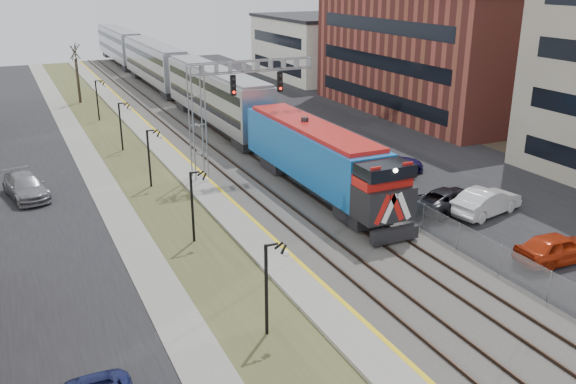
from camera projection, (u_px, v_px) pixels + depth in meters
street_west at (27, 173)px, 44.63m from camera, size 7.00×120.00×0.04m
sidewalk at (91, 165)px, 46.42m from camera, size 2.00×120.00×0.08m
grass_median at (130, 160)px, 47.63m from camera, size 4.00×120.00×0.06m
platform at (168, 154)px, 48.80m from camera, size 2.00×120.00×0.24m
ballast_bed at (227, 147)px, 50.81m from camera, size 8.00×120.00×0.20m
parking_lot at (351, 133)px, 55.64m from camera, size 16.00×120.00×0.04m
platform_edge at (179, 152)px, 49.11m from camera, size 0.24×120.00×0.01m
track_near at (204, 148)px, 49.95m from camera, size 1.58×120.00×0.15m
track_far at (244, 143)px, 51.35m from camera, size 1.58×120.00×0.15m
train at (172, 75)px, 69.45m from camera, size 3.00×85.85×5.33m
signal_gantry at (221, 100)px, 41.87m from camera, size 9.00×1.07×8.15m
lampposts at (191, 206)px, 32.73m from camera, size 0.14×62.14×4.00m
fence at (273, 134)px, 52.25m from camera, size 0.04×120.00×1.60m
buildings_east at (506, 60)px, 55.87m from camera, size 16.00×76.00×15.00m
bare_trees at (3, 127)px, 46.59m from camera, size 12.30×42.30×5.95m
car_lot_a at (557, 249)px, 30.53m from camera, size 4.64×2.08×1.55m
car_lot_b at (486, 202)px, 36.62m from camera, size 5.24×2.81×1.64m
car_lot_c at (450, 200)px, 37.25m from camera, size 5.45×3.16×1.43m
car_lot_d at (390, 163)px, 44.55m from camera, size 5.31×3.35×1.43m
car_lot_e at (387, 171)px, 42.40m from camera, size 4.90×2.73×1.58m
car_lot_f at (304, 126)px, 55.51m from camera, size 4.16×2.49×1.30m
car_street_b at (26, 187)px, 39.44m from camera, size 3.03×5.42×1.49m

